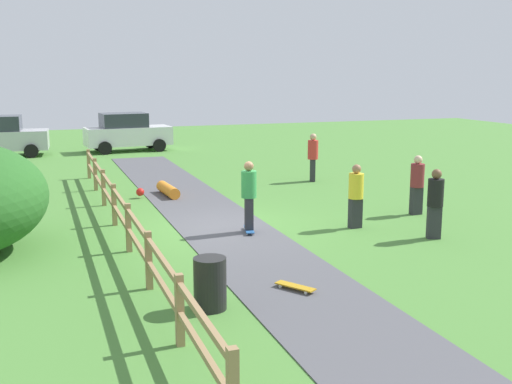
{
  "coord_description": "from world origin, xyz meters",
  "views": [
    {
      "loc": [
        -4.42,
        -14.84,
        3.97
      ],
      "look_at": [
        0.7,
        -0.5,
        1.0
      ],
      "focal_mm": 43.54,
      "sensor_mm": 36.0,
      "label": 1
    }
  ],
  "objects_px": {
    "skater_riding": "(249,193)",
    "bystander_maroon": "(417,182)",
    "bystander_black": "(435,201)",
    "bystander_yellow": "(356,193)",
    "parked_car_white": "(127,132)",
    "skater_fallen": "(166,190)",
    "bystander_red": "(313,155)",
    "parked_car_silver": "(0,136)",
    "trash_bin": "(210,284)",
    "skateboard_loose": "(295,286)"
  },
  "relations": [
    {
      "from": "skater_riding",
      "to": "bystander_red",
      "type": "relative_size",
      "value": 1.02
    },
    {
      "from": "skater_riding",
      "to": "bystander_black",
      "type": "bearing_deg",
      "value": -26.31
    },
    {
      "from": "bystander_maroon",
      "to": "bystander_yellow",
      "type": "relative_size",
      "value": 1.01
    },
    {
      "from": "skater_riding",
      "to": "bystander_yellow",
      "type": "distance_m",
      "value": 2.78
    },
    {
      "from": "parked_car_white",
      "to": "bystander_yellow",
      "type": "bearing_deg",
      "value": -79.56
    },
    {
      "from": "bystander_black",
      "to": "bystander_red",
      "type": "bearing_deg",
      "value": 86.0
    },
    {
      "from": "skateboard_loose",
      "to": "bystander_black",
      "type": "distance_m",
      "value": 5.18
    },
    {
      "from": "skateboard_loose",
      "to": "skater_fallen",
      "type": "bearing_deg",
      "value": 92.79
    },
    {
      "from": "bystander_red",
      "to": "parked_car_silver",
      "type": "height_order",
      "value": "parked_car_silver"
    },
    {
      "from": "trash_bin",
      "to": "parked_car_silver",
      "type": "height_order",
      "value": "parked_car_silver"
    },
    {
      "from": "skater_riding",
      "to": "skateboard_loose",
      "type": "xyz_separation_m",
      "value": [
        -0.56,
        -4.24,
        -0.93
      ]
    },
    {
      "from": "skater_fallen",
      "to": "bystander_black",
      "type": "bearing_deg",
      "value": -55.23
    },
    {
      "from": "bystander_black",
      "to": "parked_car_white",
      "type": "height_order",
      "value": "parked_car_white"
    },
    {
      "from": "parked_car_silver",
      "to": "parked_car_white",
      "type": "bearing_deg",
      "value": -0.08
    },
    {
      "from": "bystander_yellow",
      "to": "bystander_black",
      "type": "bearing_deg",
      "value": -50.28
    },
    {
      "from": "bystander_yellow",
      "to": "parked_car_white",
      "type": "height_order",
      "value": "parked_car_white"
    },
    {
      "from": "bystander_yellow",
      "to": "bystander_maroon",
      "type": "bearing_deg",
      "value": 18.62
    },
    {
      "from": "skater_riding",
      "to": "bystander_maroon",
      "type": "relative_size",
      "value": 1.07
    },
    {
      "from": "trash_bin",
      "to": "parked_car_white",
      "type": "distance_m",
      "value": 21.96
    },
    {
      "from": "skater_fallen",
      "to": "parked_car_silver",
      "type": "relative_size",
      "value": 0.37
    },
    {
      "from": "skater_fallen",
      "to": "skateboard_loose",
      "type": "xyz_separation_m",
      "value": [
        0.46,
        -9.53,
        -0.11
      ]
    },
    {
      "from": "bystander_black",
      "to": "parked_car_silver",
      "type": "distance_m",
      "value": 21.98
    },
    {
      "from": "trash_bin",
      "to": "parked_car_white",
      "type": "height_order",
      "value": "parked_car_white"
    },
    {
      "from": "trash_bin",
      "to": "parked_car_white",
      "type": "relative_size",
      "value": 0.21
    },
    {
      "from": "bystander_red",
      "to": "bystander_yellow",
      "type": "height_order",
      "value": "bystander_red"
    },
    {
      "from": "bystander_black",
      "to": "bystander_maroon",
      "type": "bearing_deg",
      "value": 65.44
    },
    {
      "from": "parked_car_silver",
      "to": "skater_riding",
      "type": "bearing_deg",
      "value": -69.58
    },
    {
      "from": "skater_fallen",
      "to": "parked_car_white",
      "type": "distance_m",
      "value": 12.07
    },
    {
      "from": "trash_bin",
      "to": "skateboard_loose",
      "type": "bearing_deg",
      "value": 10.52
    },
    {
      "from": "bystander_yellow",
      "to": "parked_car_white",
      "type": "xyz_separation_m",
      "value": [
        -3.27,
        17.76,
        0.05
      ]
    },
    {
      "from": "skater_fallen",
      "to": "parked_car_white",
      "type": "relative_size",
      "value": 0.37
    },
    {
      "from": "skateboard_loose",
      "to": "bystander_yellow",
      "type": "relative_size",
      "value": 0.47
    },
    {
      "from": "skater_riding",
      "to": "bystander_red",
      "type": "distance_m",
      "value": 7.74
    },
    {
      "from": "parked_car_white",
      "to": "bystander_red",
      "type": "bearing_deg",
      "value": -65.18
    },
    {
      "from": "skater_fallen",
      "to": "bystander_red",
      "type": "xyz_separation_m",
      "value": [
        5.63,
        0.93,
        0.77
      ]
    },
    {
      "from": "trash_bin",
      "to": "bystander_yellow",
      "type": "distance_m",
      "value": 6.5
    },
    {
      "from": "skater_fallen",
      "to": "bystander_yellow",
      "type": "relative_size",
      "value": 0.97
    },
    {
      "from": "bystander_maroon",
      "to": "parked_car_white",
      "type": "distance_m",
      "value": 17.88
    },
    {
      "from": "parked_car_silver",
      "to": "bystander_red",
      "type": "bearing_deg",
      "value": -45.15
    },
    {
      "from": "skater_riding",
      "to": "skateboard_loose",
      "type": "relative_size",
      "value": 2.28
    },
    {
      "from": "skater_fallen",
      "to": "bystander_yellow",
      "type": "height_order",
      "value": "bystander_yellow"
    },
    {
      "from": "skater_riding",
      "to": "parked_car_silver",
      "type": "xyz_separation_m",
      "value": [
        -6.45,
        17.33,
        -0.06
      ]
    },
    {
      "from": "bystander_red",
      "to": "bystander_yellow",
      "type": "bearing_deg",
      "value": -105.63
    },
    {
      "from": "skateboard_loose",
      "to": "bystander_yellow",
      "type": "xyz_separation_m",
      "value": [
        3.3,
        3.8,
        0.82
      ]
    },
    {
      "from": "bystander_yellow",
      "to": "parked_car_white",
      "type": "relative_size",
      "value": 0.38
    },
    {
      "from": "bystander_red",
      "to": "bystander_maroon",
      "type": "height_order",
      "value": "bystander_red"
    },
    {
      "from": "trash_bin",
      "to": "bystander_red",
      "type": "xyz_separation_m",
      "value": [
        6.87,
        10.78,
        0.52
      ]
    },
    {
      "from": "trash_bin",
      "to": "skateboard_loose",
      "type": "distance_m",
      "value": 1.77
    },
    {
      "from": "skater_riding",
      "to": "bystander_maroon",
      "type": "distance_m",
      "value": 5.11
    },
    {
      "from": "skater_fallen",
      "to": "bystander_yellow",
      "type": "distance_m",
      "value": 6.89
    }
  ]
}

